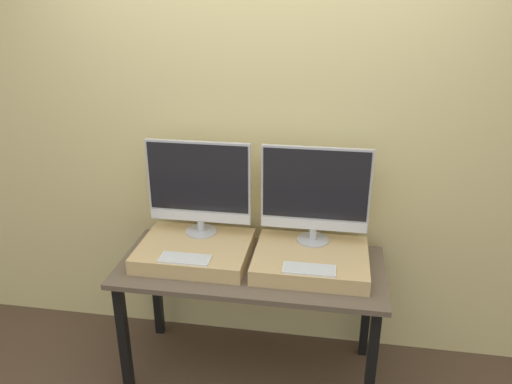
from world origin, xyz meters
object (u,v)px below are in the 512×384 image
(monitor_right, at_px, (315,192))
(keyboard_right, at_px, (309,269))
(keyboard_left, at_px, (185,259))
(monitor_left, at_px, (199,185))

(monitor_right, bearing_deg, keyboard_right, -90.00)
(keyboard_left, distance_m, keyboard_right, 0.65)
(monitor_left, height_order, monitor_right, same)
(keyboard_left, relative_size, monitor_right, 0.45)
(monitor_left, bearing_deg, monitor_right, 0.00)
(keyboard_left, xyz_separation_m, keyboard_right, (0.65, 0.00, 0.00))
(keyboard_left, distance_m, monitor_right, 0.79)
(keyboard_left, relative_size, keyboard_right, 1.00)
(keyboard_right, bearing_deg, monitor_left, 153.73)
(monitor_left, relative_size, monitor_right, 1.00)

